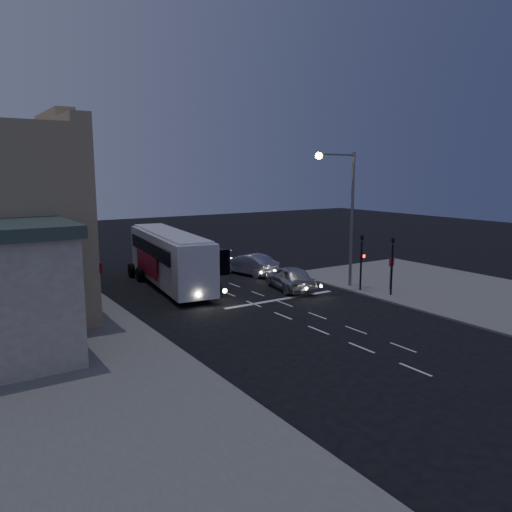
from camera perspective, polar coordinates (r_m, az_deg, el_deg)
ground at (r=28.43m, az=1.92°, el=-6.38°), size 120.00×120.00×0.00m
sidewalk_near at (r=34.92m, az=23.76°, el=-4.08°), size 12.00×24.00×0.12m
sidewalk_far at (r=31.49m, az=-27.18°, el=-5.75°), size 12.00×50.00×0.12m
road_markings at (r=31.76m, az=0.41°, el=-4.65°), size 8.00×30.55×0.01m
tour_bus at (r=34.88m, az=-9.85°, el=-0.09°), size 4.09×12.57×3.78m
car_suv at (r=33.52m, az=3.90°, el=-2.48°), size 2.88×5.13×1.65m
car_sedan_a at (r=38.45m, az=-0.79°, el=-0.94°), size 2.78×5.11×1.60m
car_sedan_b at (r=43.61m, az=-5.24°, el=0.18°), size 2.44×5.12×1.44m
traffic_signal_main at (r=33.27m, az=11.97°, el=0.04°), size 0.25×0.35×4.10m
traffic_signal_side at (r=32.44m, az=15.31°, el=-0.33°), size 0.18×0.15×4.10m
regulatory_sign at (r=33.95m, az=15.17°, el=-1.31°), size 0.45×0.12×2.20m
streetlight at (r=33.74m, az=10.15°, el=5.90°), size 3.32×0.44×9.00m
street_tree at (r=38.31m, az=-21.66°, el=3.94°), size 4.00×4.00×6.20m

